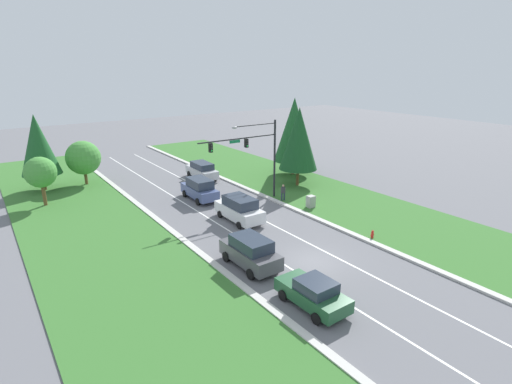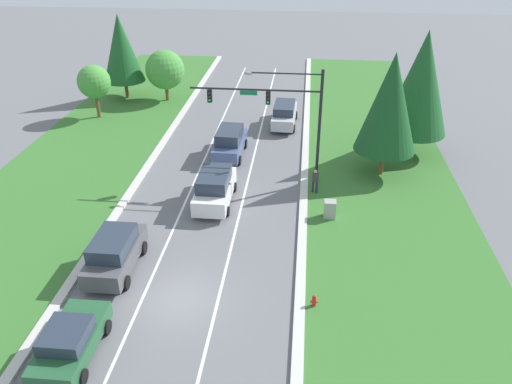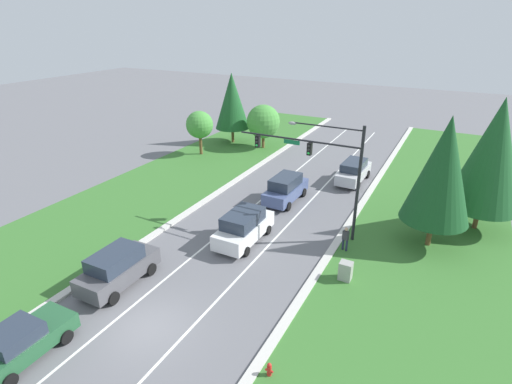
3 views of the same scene
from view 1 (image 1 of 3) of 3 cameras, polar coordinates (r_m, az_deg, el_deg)
The scene contains 21 objects.
ground_plane at distance 27.59m, azimuth 8.00°, elevation -9.82°, with size 160.00×160.00×0.00m, color slate.
curb_strip_right at distance 31.38m, azimuth 15.63°, elevation -6.67°, with size 0.50×90.00×0.15m.
curb_strip_left at distance 24.46m, azimuth -1.99°, elevation -13.30°, with size 0.50×90.00×0.15m.
grass_verge_right at distance 35.38m, azimuth 21.07°, elevation -4.47°, with size 10.00×90.00×0.08m.
grass_verge_left at distance 22.50m, azimuth -13.73°, elevation -17.00°, with size 10.00×90.00×0.08m.
lane_stripe_inner_left at distance 26.51m, azimuth 5.10°, elevation -10.91°, with size 0.14×81.00×0.01m.
lane_stripe_inner_right at distance 28.74m, azimuth 10.66°, elevation -8.78°, with size 0.14×81.00×0.01m.
traffic_signal_mast at distance 37.45m, azimuth -0.26°, elevation 6.16°, with size 8.38×0.41×7.73m.
white_suv at distance 33.79m, azimuth -2.38°, elevation -2.41°, with size 2.23×4.96×2.12m.
forest_sedan at distance 22.59m, azimuth 8.15°, elevation -14.08°, with size 2.14×4.33×1.66m.
silver_suv at distance 46.79m, azimuth -7.73°, elevation 3.10°, with size 2.16×5.14×1.96m.
slate_blue_suv at distance 39.52m, azimuth -8.05°, elevation 0.45°, with size 2.19×4.92×2.13m.
graphite_suv at distance 26.30m, azimuth -0.80°, elevation -8.50°, with size 2.17×4.67×2.06m.
utility_cabinet at distance 37.26m, azimuth 7.82°, elevation -1.41°, with size 0.70×0.60×1.17m.
pedestrian at distance 38.71m, azimuth 3.89°, elevation 0.01°, with size 0.42×0.31×1.69m.
fire_hydrant at distance 31.80m, azimuth 16.29°, elevation -5.87°, with size 0.34×0.20×0.70m.
conifer_near_right_tree at distance 42.93m, azimuth 6.13°, elevation 7.58°, with size 4.12×4.12×8.51m.
oak_near_left_tree at distance 47.40m, azimuth -23.45°, elevation 4.51°, with size 3.66×3.66×4.89m.
conifer_far_right_tree at distance 47.50m, azimuth 5.44°, elevation 8.85°, with size 4.62×4.62×9.14m.
oak_far_left_tree at distance 41.68m, azimuth -28.44°, elevation 2.47°, with size 2.84×2.84×4.70m.
conifer_mid_left_tree at distance 46.70m, azimuth -28.71°, elevation 5.94°, with size 3.89×3.89×8.01m.
Camera 1 is at (-17.09, -17.58, 12.65)m, focal length 28.00 mm.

